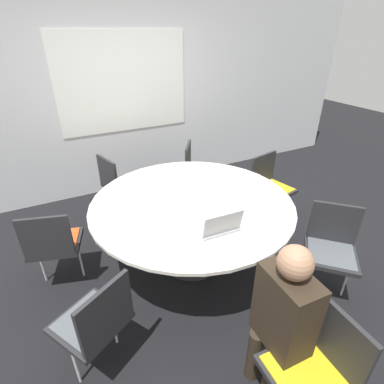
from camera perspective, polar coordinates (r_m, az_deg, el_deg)
ground_plane at (r=3.31m, az=0.00°, el=-13.06°), size 16.00×16.00×0.00m
wall_back at (r=4.49m, az=-12.69°, el=17.13°), size 8.00×0.07×2.70m
conference_table at (r=2.92m, az=0.00°, el=-3.60°), size 1.93×1.93×0.76m
chair_0 at (r=2.12m, az=22.52°, el=-27.98°), size 0.44×0.46×0.85m
chair_1 at (r=3.00m, az=25.06°, el=-9.00°), size 0.61×0.61×0.85m
chair_2 at (r=3.87m, az=14.58°, el=1.65°), size 0.51×0.50×0.85m
chair_3 at (r=4.14m, az=1.03°, el=4.46°), size 0.59×0.60×0.85m
chair_4 at (r=3.90m, az=-13.86°, el=1.95°), size 0.52×0.54×0.85m
chair_5 at (r=3.03m, az=-24.97°, el=-8.60°), size 0.54×0.53×0.85m
chair_6 at (r=2.26m, az=-17.86°, el=-22.12°), size 0.59×0.58×0.85m
person_0 at (r=2.02m, az=16.82°, el=-21.37°), size 0.27×0.37×1.20m
laptop at (r=2.43m, az=5.23°, el=-6.52°), size 0.35×0.25×0.21m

